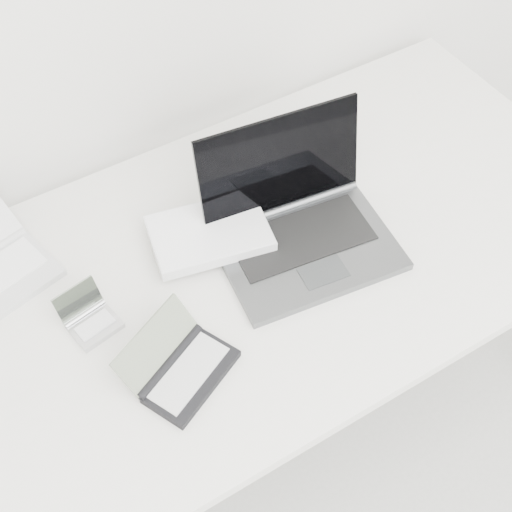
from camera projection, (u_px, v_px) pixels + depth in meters
desk at (258, 268)px, 1.53m from camera, size 1.60×0.80×0.73m
laptop_large at (274, 228)px, 1.49m from camera, size 0.50×0.38×0.24m
pda_silver at (90, 319)px, 1.38m from camera, size 0.11×0.11×0.07m
palmtop_charcoal at (182, 368)px, 1.31m from camera, size 0.23×0.22×0.09m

